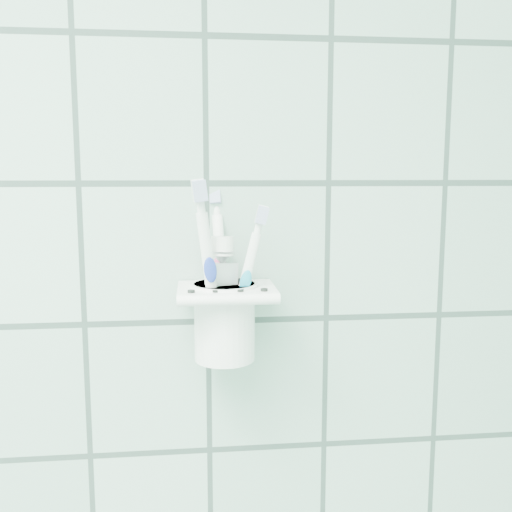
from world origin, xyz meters
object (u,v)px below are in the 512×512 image
at_px(cup, 225,318).
at_px(toothbrush_orange, 226,280).
at_px(toothpaste_tube, 220,288).
at_px(toothbrush_pink, 220,268).
at_px(toothbrush_blue, 226,268).
at_px(holder_bracket, 226,293).

distance_m(cup, toothbrush_orange, 0.05).
distance_m(toothbrush_orange, toothpaste_tube, 0.01).
distance_m(cup, toothpaste_tube, 0.04).
bearing_deg(toothbrush_pink, toothbrush_orange, -13.08).
distance_m(toothbrush_blue, toothbrush_orange, 0.01).
height_order(holder_bracket, toothpaste_tube, toothpaste_tube).
distance_m(toothbrush_pink, toothbrush_blue, 0.01).
xyz_separation_m(toothbrush_pink, toothbrush_orange, (0.01, 0.00, -0.01)).
distance_m(holder_bracket, cup, 0.03).
xyz_separation_m(cup, toothbrush_orange, (0.00, -0.02, 0.05)).
relative_size(toothbrush_orange, toothpaste_tube, 1.27).
height_order(toothbrush_pink, toothpaste_tube, toothbrush_pink).
xyz_separation_m(holder_bracket, cup, (-0.00, 0.00, -0.03)).
bearing_deg(toothpaste_tube, toothbrush_orange, -30.81).
distance_m(toothbrush_pink, toothpaste_tube, 0.02).
relative_size(cup, toothbrush_pink, 0.44).
bearing_deg(holder_bracket, toothpaste_tube, -128.80).
bearing_deg(toothbrush_blue, toothbrush_orange, 97.41).
height_order(toothbrush_blue, toothpaste_tube, toothbrush_blue).
height_order(toothbrush_orange, toothpaste_tube, toothbrush_orange).
relative_size(holder_bracket, cup, 1.23).
height_order(toothbrush_pink, toothbrush_blue, same).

